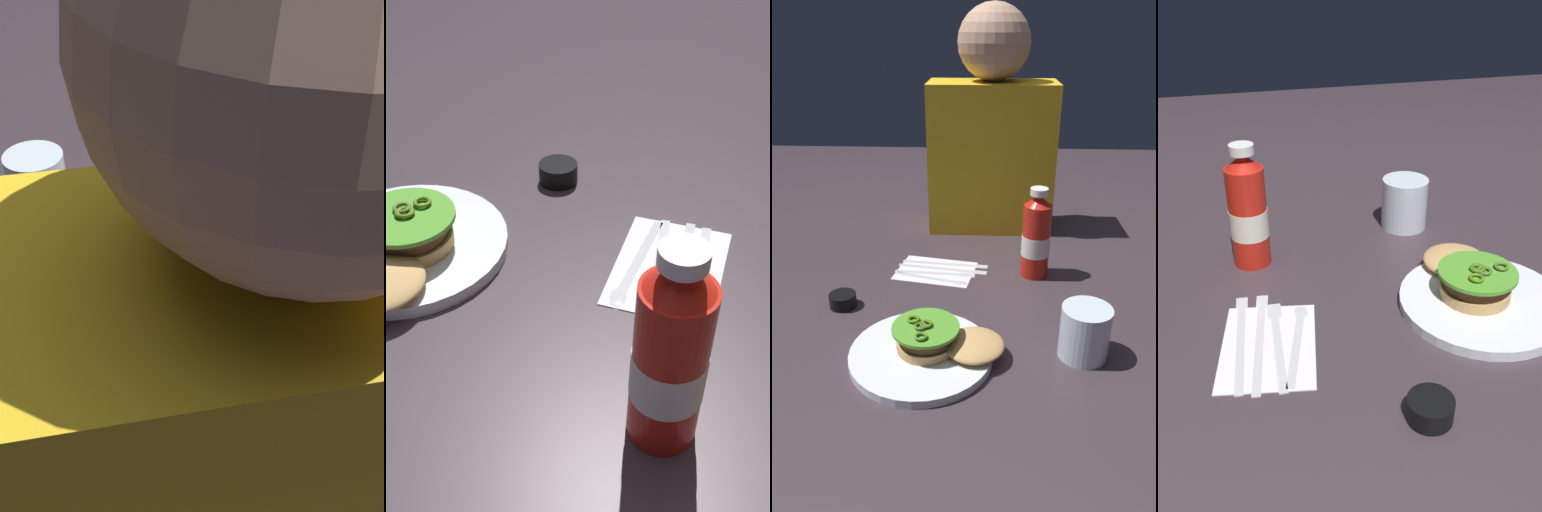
% 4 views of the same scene
% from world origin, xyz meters
% --- Properties ---
extents(ground_plane, '(3.00, 3.00, 0.00)m').
position_xyz_m(ground_plane, '(0.00, 0.00, 0.00)').
color(ground_plane, '#3A2E34').
extents(dinner_plate, '(0.26, 0.26, 0.02)m').
position_xyz_m(dinner_plate, '(-0.02, -0.12, 0.01)').
color(dinner_plate, white).
rests_on(dinner_plate, ground_plane).
extents(burger_sandwich, '(0.20, 0.12, 0.05)m').
position_xyz_m(burger_sandwich, '(0.02, -0.11, 0.04)').
color(burger_sandwich, tan).
rests_on(burger_sandwich, dinner_plate).
extents(ketchup_bottle, '(0.07, 0.07, 0.22)m').
position_xyz_m(ketchup_bottle, '(0.21, 0.21, 0.10)').
color(ketchup_bottle, red).
rests_on(ketchup_bottle, ground_plane).
extents(water_glass, '(0.09, 0.09, 0.10)m').
position_xyz_m(water_glass, '(0.27, -0.10, 0.05)').
color(water_glass, silver).
rests_on(water_glass, ground_plane).
extents(condiment_cup, '(0.06, 0.06, 0.03)m').
position_xyz_m(condiment_cup, '(-0.21, 0.05, 0.01)').
color(condiment_cup, black).
rests_on(condiment_cup, ground_plane).
extents(napkin, '(0.21, 0.16, 0.00)m').
position_xyz_m(napkin, '(-0.03, 0.22, 0.00)').
color(napkin, silver).
rests_on(napkin, ground_plane).
extents(spoon_utensil, '(0.18, 0.06, 0.00)m').
position_xyz_m(spoon_utensil, '(-0.01, 0.17, 0.00)').
color(spoon_utensil, silver).
rests_on(spoon_utensil, napkin).
extents(fork_utensil, '(0.20, 0.03, 0.00)m').
position_xyz_m(fork_utensil, '(-0.01, 0.20, 0.00)').
color(fork_utensil, silver).
rests_on(fork_utensil, napkin).
extents(steak_knife, '(0.22, 0.05, 0.00)m').
position_xyz_m(steak_knife, '(-0.00, 0.23, 0.00)').
color(steak_knife, silver).
rests_on(steak_knife, napkin).
extents(butter_knife, '(0.22, 0.04, 0.00)m').
position_xyz_m(butter_knife, '(0.00, 0.25, 0.00)').
color(butter_knife, silver).
rests_on(butter_knife, napkin).
extents(diner_person, '(0.35, 0.19, 0.60)m').
position_xyz_m(diner_person, '(0.10, 0.52, 0.27)').
color(diner_person, gold).
rests_on(diner_person, ground_plane).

